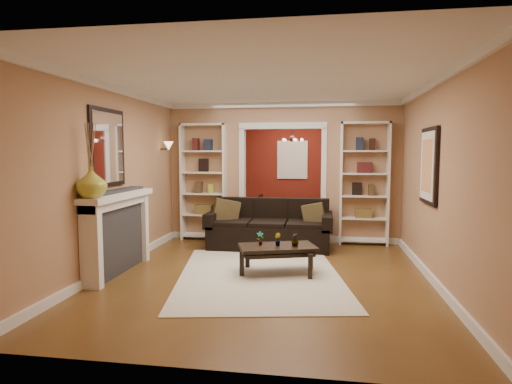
% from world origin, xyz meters
% --- Properties ---
extents(floor, '(8.00, 8.00, 0.00)m').
position_xyz_m(floor, '(0.00, 0.00, 0.00)').
color(floor, brown).
rests_on(floor, ground).
extents(ceiling, '(8.00, 8.00, 0.00)m').
position_xyz_m(ceiling, '(0.00, 0.00, 2.70)').
color(ceiling, white).
rests_on(ceiling, ground).
extents(wall_back, '(8.00, 0.00, 8.00)m').
position_xyz_m(wall_back, '(0.00, 4.00, 1.35)').
color(wall_back, tan).
rests_on(wall_back, ground).
extents(wall_front, '(8.00, 0.00, 8.00)m').
position_xyz_m(wall_front, '(0.00, -4.00, 1.35)').
color(wall_front, tan).
rests_on(wall_front, ground).
extents(wall_left, '(0.00, 8.00, 8.00)m').
position_xyz_m(wall_left, '(-2.25, 0.00, 1.35)').
color(wall_left, tan).
rests_on(wall_left, ground).
extents(wall_right, '(0.00, 8.00, 8.00)m').
position_xyz_m(wall_right, '(2.25, 0.00, 1.35)').
color(wall_right, tan).
rests_on(wall_right, ground).
extents(partition_wall, '(4.50, 0.15, 2.70)m').
position_xyz_m(partition_wall, '(0.00, 1.20, 1.35)').
color(partition_wall, tan).
rests_on(partition_wall, floor).
extents(red_back_panel, '(4.44, 0.04, 2.64)m').
position_xyz_m(red_back_panel, '(0.00, 3.97, 1.32)').
color(red_back_panel, maroon).
rests_on(red_back_panel, floor).
extents(dining_window, '(0.78, 0.03, 0.98)m').
position_xyz_m(dining_window, '(0.00, 3.93, 1.55)').
color(dining_window, '#8CA5CC').
rests_on(dining_window, wall_back).
extents(area_rug, '(2.74, 3.46, 0.01)m').
position_xyz_m(area_rug, '(-0.08, -1.31, 0.01)').
color(area_rug, beige).
rests_on(area_rug, floor).
extents(sofa, '(2.25, 0.97, 0.88)m').
position_xyz_m(sofa, '(-0.17, 0.45, 0.44)').
color(sofa, black).
rests_on(sofa, floor).
extents(pillow_left, '(0.47, 0.34, 0.47)m').
position_xyz_m(pillow_left, '(-0.97, 0.43, 0.66)').
color(pillow_left, brown).
rests_on(pillow_left, sofa).
extents(pillow_right, '(0.39, 0.17, 0.38)m').
position_xyz_m(pillow_right, '(0.63, 0.43, 0.62)').
color(pillow_right, brown).
rests_on(pillow_right, sofa).
extents(coffee_table, '(1.20, 0.88, 0.41)m').
position_xyz_m(coffee_table, '(0.15, -1.18, 0.20)').
color(coffee_table, black).
rests_on(coffee_table, floor).
extents(plant_left, '(0.12, 0.10, 0.20)m').
position_xyz_m(plant_left, '(-0.10, -1.18, 0.50)').
color(plant_left, '#336626').
rests_on(plant_left, coffee_table).
extents(plant_center, '(0.12, 0.13, 0.18)m').
position_xyz_m(plant_center, '(0.15, -1.18, 0.50)').
color(plant_center, '#336626').
rests_on(plant_center, coffee_table).
extents(plant_right, '(0.11, 0.11, 0.19)m').
position_xyz_m(plant_right, '(0.40, -1.18, 0.50)').
color(plant_right, '#336626').
rests_on(plant_right, coffee_table).
extents(bookshelf_left, '(0.90, 0.30, 2.30)m').
position_xyz_m(bookshelf_left, '(-1.55, 1.03, 1.15)').
color(bookshelf_left, white).
rests_on(bookshelf_left, floor).
extents(bookshelf_right, '(0.90, 0.30, 2.30)m').
position_xyz_m(bookshelf_right, '(1.55, 1.03, 1.15)').
color(bookshelf_right, white).
rests_on(bookshelf_right, floor).
extents(fireplace, '(0.32, 1.70, 1.16)m').
position_xyz_m(fireplace, '(-2.09, -1.50, 0.58)').
color(fireplace, white).
rests_on(fireplace, floor).
extents(vase, '(0.49, 0.49, 0.39)m').
position_xyz_m(vase, '(-2.09, -2.20, 1.36)').
color(vase, '#ADB139').
rests_on(vase, fireplace).
extents(mirror, '(0.03, 0.95, 1.10)m').
position_xyz_m(mirror, '(-2.23, -1.50, 1.80)').
color(mirror, silver).
rests_on(mirror, wall_left).
extents(wall_sconce, '(0.18, 0.18, 0.22)m').
position_xyz_m(wall_sconce, '(-2.15, 0.55, 1.83)').
color(wall_sconce, '#FFE0A5').
rests_on(wall_sconce, wall_left).
extents(framed_art, '(0.04, 0.85, 1.05)m').
position_xyz_m(framed_art, '(2.21, -1.00, 1.55)').
color(framed_art, black).
rests_on(framed_art, wall_right).
extents(dining_table, '(1.52, 0.85, 0.53)m').
position_xyz_m(dining_table, '(0.09, 2.57, 0.27)').
color(dining_table, black).
rests_on(dining_table, floor).
extents(dining_chair_nw, '(0.46, 0.46, 0.78)m').
position_xyz_m(dining_chair_nw, '(-0.46, 2.27, 0.39)').
color(dining_chair_nw, black).
rests_on(dining_chair_nw, floor).
extents(dining_chair_ne, '(0.47, 0.47, 0.84)m').
position_xyz_m(dining_chair_ne, '(0.64, 2.27, 0.42)').
color(dining_chair_ne, black).
rests_on(dining_chair_ne, floor).
extents(dining_chair_sw, '(0.48, 0.48, 0.77)m').
position_xyz_m(dining_chair_sw, '(-0.46, 2.87, 0.38)').
color(dining_chair_sw, black).
rests_on(dining_chair_sw, floor).
extents(dining_chair_se, '(0.39, 0.39, 0.78)m').
position_xyz_m(dining_chair_se, '(0.64, 2.87, 0.39)').
color(dining_chair_se, black).
rests_on(dining_chair_se, floor).
extents(chandelier, '(0.50, 0.50, 0.30)m').
position_xyz_m(chandelier, '(0.00, 2.70, 2.02)').
color(chandelier, '#3D231B').
rests_on(chandelier, ceiling).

